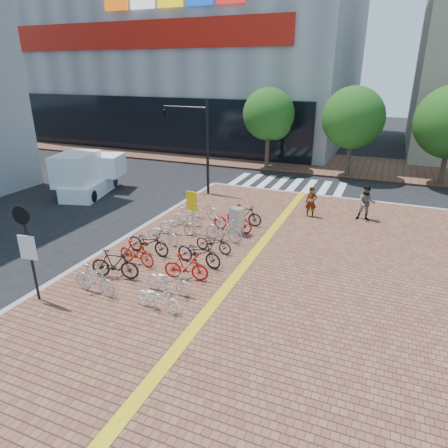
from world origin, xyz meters
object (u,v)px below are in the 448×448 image
at_px(bike_12, 213,242).
at_px(bike_10, 186,267).
at_px(bike_4, 163,233).
at_px(bike_8, 157,297).
at_px(bike_11, 199,253).
at_px(bike_7, 202,208).
at_px(bike_15, 244,215).
at_px(bike_13, 223,230).
at_px(box_truck, 89,175).
at_px(bike_0, 95,280).
at_px(pedestrian_b, 366,203).
at_px(bike_14, 233,221).
at_px(bike_1, 115,264).
at_px(bike_5, 178,225).
at_px(traffic_light_pole, 187,129).
at_px(utility_box, 237,221).
at_px(bike_6, 188,217).
at_px(notice_sign, 27,242).
at_px(bike_3, 148,242).
at_px(yellow_sign, 192,205).
at_px(bike_2, 136,253).
at_px(bike_9, 169,281).
at_px(pedestrian_a, 311,202).

bearing_deg(bike_12, bike_10, -173.69).
height_order(bike_4, bike_8, bike_4).
bearing_deg(bike_12, bike_11, -176.42).
distance_m(bike_7, bike_15, 2.37).
xyz_separation_m(bike_11, bike_12, (0.05, 1.29, -0.09)).
bearing_deg(bike_13, box_truck, 74.21).
xyz_separation_m(bike_8, bike_10, (-0.07, 2.10, 0.06)).
bearing_deg(bike_0, pedestrian_b, -31.52).
bearing_deg(bike_14, bike_0, 165.95).
bearing_deg(bike_11, bike_15, 5.60).
relative_size(bike_1, bike_5, 1.05).
distance_m(bike_7, traffic_light_pole, 5.95).
xyz_separation_m(bike_11, utility_box, (0.23, 3.48, 0.11)).
bearing_deg(bike_6, bike_12, -141.47).
height_order(bike_11, bike_15, bike_15).
xyz_separation_m(bike_1, notice_sign, (-1.47, -2.23, 1.53)).
bearing_deg(bike_3, traffic_light_pole, 19.90).
height_order(bike_3, bike_7, bike_3).
bearing_deg(bike_1, yellow_sign, -18.83).
height_order(bike_1, bike_15, bike_1).
relative_size(bike_4, utility_box, 1.38).
bearing_deg(yellow_sign, pedestrian_b, 34.46).
bearing_deg(bike_0, bike_12, -23.29).
relative_size(bike_0, bike_2, 1.05).
bearing_deg(bike_11, bike_7, 32.31).
xyz_separation_m(bike_5, bike_9, (2.23, -4.69, -0.00)).
height_order(bike_15, notice_sign, notice_sign).
distance_m(bike_6, bike_14, 2.28).
xyz_separation_m(bike_9, bike_15, (0.21, 6.97, 0.06)).
bearing_deg(utility_box, traffic_light_pole, 134.18).
distance_m(bike_7, utility_box, 2.76).
bearing_deg(notice_sign, bike_2, 64.93).
height_order(bike_5, pedestrian_a, pedestrian_a).
distance_m(bike_4, pedestrian_a, 7.94).
distance_m(notice_sign, box_truck, 12.73).
bearing_deg(bike_15, yellow_sign, 133.06).
xyz_separation_m(bike_3, bike_15, (2.54, 4.58, 0.00)).
relative_size(bike_4, notice_sign, 0.53).
bearing_deg(bike_9, box_truck, 50.70).
bearing_deg(bike_0, bike_8, -86.70).
bearing_deg(notice_sign, bike_11, 48.57).
bearing_deg(traffic_light_pole, bike_10, -63.29).
bearing_deg(pedestrian_b, bike_5, -148.46).
xyz_separation_m(bike_4, traffic_light_pole, (-2.60, 7.58, 3.40)).
bearing_deg(traffic_light_pole, bike_11, -60.61).
relative_size(bike_9, traffic_light_pole, 0.31).
xyz_separation_m(bike_12, box_truck, (-10.69, 5.08, 0.66)).
height_order(bike_0, bike_9, bike_0).
height_order(bike_5, bike_11, bike_11).
height_order(bike_11, box_truck, box_truck).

